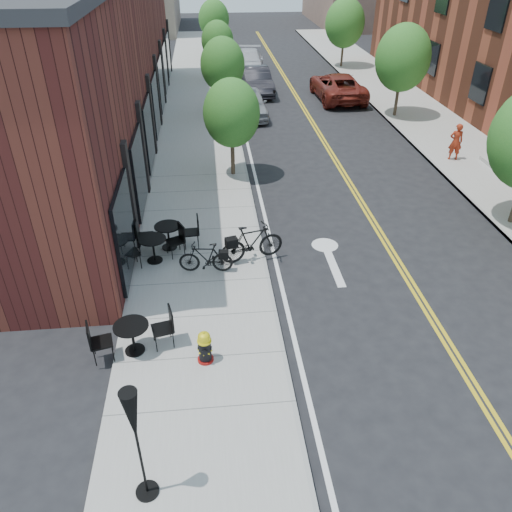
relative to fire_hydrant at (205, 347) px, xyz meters
name	(u,v)px	position (x,y,z in m)	size (l,w,h in m)	color
ground	(277,314)	(1.88, 1.61, -0.53)	(120.00, 120.00, 0.00)	black
sidewalk_near	(199,167)	(-0.12, 11.61, -0.47)	(4.00, 70.00, 0.12)	#9E9B93
sidewalk_far	(469,156)	(11.88, 11.61, -0.47)	(4.00, 70.00, 0.12)	#9E9B93
building_near	(93,64)	(-4.62, 15.61, 2.97)	(5.00, 28.00, 7.00)	#3F1614
tree_near_a	(232,113)	(1.28, 10.61, 2.08)	(2.20, 2.20, 3.81)	#382B1E
tree_near_b	(223,65)	(1.28, 18.61, 2.19)	(2.30, 2.30, 3.98)	#382B1E
tree_near_c	(217,41)	(1.28, 26.61, 2.00)	(2.10, 2.10, 3.67)	#382B1E
tree_near_d	(214,19)	(1.28, 34.61, 2.26)	(2.40, 2.40, 4.11)	#382B1E
tree_far_b	(403,58)	(10.48, 17.61, 2.53)	(2.80, 2.80, 4.62)	#382B1E
tree_far_c	(345,23)	(10.48, 29.61, 2.53)	(2.80, 2.80, 4.62)	#382B1E
fire_hydrant	(205,347)	(0.00, 0.00, 0.00)	(0.43, 0.43, 0.86)	maroon
bicycle_left	(206,258)	(0.08, 3.63, 0.06)	(0.44, 1.56, 0.94)	black
bicycle_right	(252,243)	(1.46, 4.14, 0.18)	(0.55, 1.94, 1.17)	black
bistro_set_a	(132,334)	(-1.66, 0.48, 0.10)	(1.93, 0.98, 1.01)	black
bistro_set_b	(153,246)	(-1.46, 4.34, 0.10)	(1.89, 1.19, 1.01)	black
bistro_set_c	(168,233)	(-1.06, 5.06, 0.11)	(1.90, 0.86, 1.02)	black
patio_umbrella	(134,424)	(-1.07, -3.15, 1.42)	(0.41, 0.41, 2.54)	black
parked_car_a	(250,103)	(2.68, 18.57, 0.19)	(1.69, 4.21, 1.43)	gray
parked_car_b	(256,81)	(3.48, 23.19, 0.24)	(1.62, 4.65, 1.53)	black
parked_car_c	(248,62)	(3.48, 28.72, 0.22)	(2.09, 5.15, 1.49)	silver
parked_car_far	(337,86)	(8.18, 21.40, 0.24)	(2.52, 5.48, 1.52)	maroon
pedestrian	(456,142)	(10.90, 11.22, 0.38)	(0.58, 0.38, 1.58)	maroon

